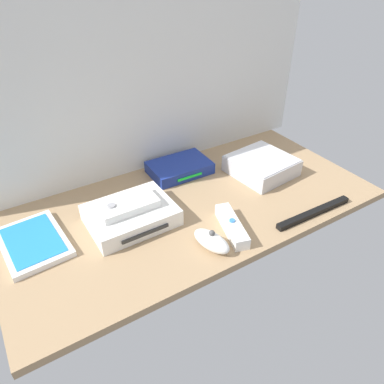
{
  "coord_description": "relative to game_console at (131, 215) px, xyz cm",
  "views": [
    {
      "loc": [
        -41.69,
        -67.18,
        58.89
      ],
      "look_at": [
        0.0,
        0.0,
        4.0
      ],
      "focal_mm": 34.21,
      "sensor_mm": 36.0,
      "label": 1
    }
  ],
  "objects": [
    {
      "name": "game_console",
      "position": [
        0.0,
        0.0,
        0.0
      ],
      "size": [
        21.14,
        16.64,
        4.4
      ],
      "rotation": [
        0.0,
        0.0,
        0.01
      ],
      "color": "white",
      "rests_on": "ground_plane"
    },
    {
      "name": "remote_classic_pad",
      "position": [
        -0.44,
        0.47,
        3.21
      ],
      "size": [
        14.4,
        8.01,
        2.4
      ],
      "rotation": [
        0.0,
        0.0,
        0.0
      ],
      "color": "white",
      "rests_on": "game_console"
    },
    {
      "name": "back_wall",
      "position": [
        16.91,
        22.97,
        29.8
      ],
      "size": [
        110.0,
        1.2,
        64.0
      ],
      "primitive_type": "cube",
      "color": "silver",
      "rests_on": "ground"
    },
    {
      "name": "mini_computer",
      "position": [
        43.24,
        1.0,
        0.44
      ],
      "size": [
        18.65,
        18.65,
        5.3
      ],
      "rotation": [
        0.0,
        0.0,
        0.1
      ],
      "color": "silver",
      "rests_on": "ground_plane"
    },
    {
      "name": "remote_nunchuk",
      "position": [
        11.84,
        -18.29,
        -0.16
      ],
      "size": [
        6.79,
        10.79,
        5.1
      ],
      "rotation": [
        0.0,
        0.0,
        0.26
      ],
      "color": "white",
      "rests_on": "ground_plane"
    },
    {
      "name": "remote_wand",
      "position": [
        19.38,
        -15.96,
        -0.69
      ],
      "size": [
        7.61,
        15.22,
        3.4
      ],
      "rotation": [
        0.0,
        0.0,
        -0.28
      ],
      "color": "white",
      "rests_on": "ground_plane"
    },
    {
      "name": "ground_plane",
      "position": [
        16.91,
        -1.63,
        -3.2
      ],
      "size": [
        100.0,
        48.0,
        2.0
      ],
      "primitive_type": "cube",
      "color": "#9E7F5B",
      "rests_on": "ground"
    },
    {
      "name": "game_case",
      "position": [
        -22.91,
        4.4,
        -1.44
      ],
      "size": [
        14.93,
        19.93,
        1.56
      ],
      "rotation": [
        0.0,
        0.0,
        0.07
      ],
      "color": "white",
      "rests_on": "ground_plane"
    },
    {
      "name": "sensor_bar",
      "position": [
        41.26,
        -22.14,
        -1.5
      ],
      "size": [
        24.04,
        2.38,
        1.4
      ],
      "primitive_type": "cube",
      "rotation": [
        0.0,
        0.0,
        -0.02
      ],
      "color": "black",
      "rests_on": "ground_plane"
    },
    {
      "name": "network_router",
      "position": [
        22.31,
        14.23,
        -0.5
      ],
      "size": [
        18.28,
        12.7,
        3.4
      ],
      "rotation": [
        0.0,
        0.0,
        -0.02
      ],
      "color": "navy",
      "rests_on": "ground_plane"
    }
  ]
}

